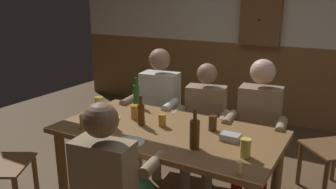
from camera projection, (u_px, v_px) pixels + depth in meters
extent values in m
cube|color=silver|center=(267.00, 0.00, 4.74)|extent=(6.40, 0.12, 1.23)
cube|color=brown|center=(260.00, 82.00, 5.06)|extent=(6.40, 0.12, 1.12)
cube|color=brown|center=(167.00, 132.00, 2.71)|extent=(1.75, 0.92, 0.04)
cylinder|color=brown|center=(62.00, 171.00, 2.87)|extent=(0.08, 0.08, 0.72)
cylinder|color=brown|center=(118.00, 140.00, 3.51)|extent=(0.08, 0.08, 0.72)
cylinder|color=brown|center=(277.00, 179.00, 2.75)|extent=(0.08, 0.08, 0.72)
cube|color=silver|center=(160.00, 99.00, 3.60)|extent=(0.41, 0.28, 0.56)
sphere|color=#9E755B|center=(160.00, 59.00, 3.48)|extent=(0.22, 0.22, 0.22)
cylinder|color=#997F60|center=(164.00, 128.00, 3.50)|extent=(0.18, 0.41, 0.13)
cylinder|color=#997F60|center=(146.00, 125.00, 3.58)|extent=(0.18, 0.41, 0.13)
cylinder|color=#997F60|center=(156.00, 160.00, 3.40)|extent=(0.10, 0.10, 0.42)
cylinder|color=#997F60|center=(137.00, 156.00, 3.48)|extent=(0.10, 0.10, 0.42)
cylinder|color=silver|center=(170.00, 106.00, 3.28)|extent=(0.12, 0.29, 0.08)
cylinder|color=#9E755B|center=(130.00, 101.00, 3.44)|extent=(0.12, 0.29, 0.08)
cube|color=#997F60|center=(206.00, 110.00, 3.35)|extent=(0.41, 0.28, 0.48)
sphere|color=#9E755B|center=(207.00, 74.00, 3.25)|extent=(0.20, 0.20, 0.20)
cylinder|color=#997F60|center=(212.00, 138.00, 3.24)|extent=(0.21, 0.43, 0.13)
cylinder|color=#997F60|center=(191.00, 136.00, 3.31)|extent=(0.21, 0.43, 0.13)
cylinder|color=#997F60|center=(207.00, 174.00, 3.13)|extent=(0.10, 0.10, 0.42)
cylinder|color=#997F60|center=(185.00, 170.00, 3.19)|extent=(0.10, 0.10, 0.42)
cylinder|color=#997F60|center=(224.00, 118.00, 3.06)|extent=(0.13, 0.29, 0.08)
cylinder|color=#997F60|center=(177.00, 113.00, 3.19)|extent=(0.13, 0.29, 0.08)
cube|color=#997F60|center=(259.00, 116.00, 3.09)|extent=(0.39, 0.26, 0.54)
sphere|color=beige|center=(263.00, 72.00, 2.98)|extent=(0.22, 0.22, 0.22)
cylinder|color=#AD1919|center=(266.00, 150.00, 3.00)|extent=(0.17, 0.41, 0.13)
cylinder|color=#AD1919|center=(243.00, 146.00, 3.07)|extent=(0.17, 0.41, 0.13)
cylinder|color=#AD1919|center=(261.00, 188.00, 2.89)|extent=(0.10, 0.10, 0.42)
cylinder|color=#AD1919|center=(237.00, 183.00, 2.97)|extent=(0.10, 0.10, 0.42)
cylinder|color=#997F60|center=(281.00, 126.00, 2.78)|extent=(0.11, 0.29, 0.08)
cylinder|color=#997F60|center=(230.00, 119.00, 2.95)|extent=(0.11, 0.29, 0.08)
cube|color=#997F60|center=(104.00, 179.00, 2.08)|extent=(0.40, 0.25, 0.48)
sphere|color=brown|center=(101.00, 120.00, 1.98)|extent=(0.21, 0.21, 0.21)
cylinder|color=#997F60|center=(96.00, 153.00, 2.37)|extent=(0.12, 0.29, 0.08)
cylinder|color=#997F60|center=(153.00, 164.00, 2.21)|extent=(0.12, 0.29, 0.08)
cube|color=brown|center=(333.00, 148.00, 3.10)|extent=(0.62, 0.62, 0.02)
cylinder|color=brown|center=(325.00, 184.00, 2.95)|extent=(0.04, 0.04, 0.44)
cylinder|color=brown|center=(299.00, 164.00, 3.30)|extent=(0.04, 0.04, 0.44)
cylinder|color=brown|center=(334.00, 160.00, 3.38)|extent=(0.04, 0.04, 0.44)
cube|color=brown|center=(1.00, 164.00, 2.80)|extent=(0.60, 0.60, 0.02)
cylinder|color=brown|center=(36.00, 178.00, 3.04)|extent=(0.04, 0.04, 0.44)
cylinder|color=#F9E08C|center=(239.00, 168.00, 2.01)|extent=(0.04, 0.04, 0.08)
cube|color=#B2B7BC|center=(230.00, 137.00, 2.49)|extent=(0.14, 0.10, 0.05)
cylinder|color=white|center=(104.00, 119.00, 2.93)|extent=(0.27, 0.27, 0.01)
cylinder|color=white|center=(129.00, 142.00, 2.44)|extent=(0.22, 0.22, 0.01)
cylinder|color=#593314|center=(195.00, 135.00, 2.34)|extent=(0.07, 0.07, 0.20)
cylinder|color=#593314|center=(195.00, 115.00, 2.30)|extent=(0.03, 0.03, 0.08)
cylinder|color=#593314|center=(141.00, 115.00, 2.78)|extent=(0.06, 0.06, 0.18)
cylinder|color=#593314|center=(141.00, 100.00, 2.75)|extent=(0.03, 0.03, 0.07)
cylinder|color=#195923|center=(136.00, 95.00, 3.27)|extent=(0.06, 0.06, 0.21)
cylinder|color=#195923|center=(136.00, 81.00, 3.23)|extent=(0.03, 0.03, 0.07)
cylinder|color=gold|center=(111.00, 117.00, 2.74)|extent=(0.06, 0.06, 0.16)
cylinder|color=gold|center=(135.00, 112.00, 2.93)|extent=(0.07, 0.07, 0.12)
cylinder|color=#E5C64C|center=(245.00, 148.00, 2.22)|extent=(0.07, 0.07, 0.13)
cylinder|color=#4C2D19|center=(213.00, 123.00, 2.67)|extent=(0.07, 0.07, 0.12)
cylinder|color=#E5C64C|center=(84.00, 122.00, 2.70)|extent=(0.06, 0.06, 0.12)
cylinder|color=gold|center=(162.00, 120.00, 2.76)|extent=(0.06, 0.06, 0.10)
cylinder|color=#E5C64C|center=(99.00, 103.00, 3.19)|extent=(0.08, 0.08, 0.12)
cube|color=brown|center=(261.00, 20.00, 4.71)|extent=(0.56, 0.12, 0.70)
sphere|color=black|center=(259.00, 20.00, 4.65)|extent=(0.03, 0.03, 0.03)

